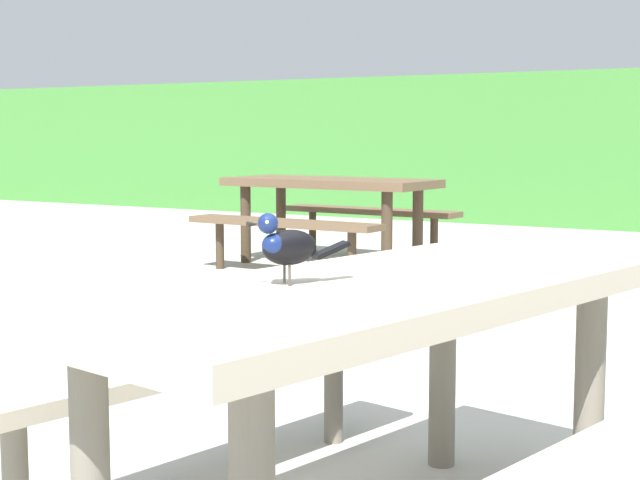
# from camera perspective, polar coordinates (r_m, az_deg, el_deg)

# --- Properties ---
(picnic_table_foreground) EXTENTS (1.98, 2.00, 0.74)m
(picnic_table_foreground) POSITION_cam_1_polar(r_m,az_deg,el_deg) (2.55, 3.20, -6.50)
(picnic_table_foreground) COLOR #B2A893
(picnic_table_foreground) RESTS_ON ground
(bird_grackle) EXTENTS (0.17, 0.26, 0.18)m
(bird_grackle) POSITION_cam_1_polar(r_m,az_deg,el_deg) (2.42, -2.03, -0.28)
(bird_grackle) COLOR black
(bird_grackle) RESTS_ON picnic_table_foreground
(picnic_table_mid_left) EXTENTS (1.83, 1.75, 0.74)m
(picnic_table_mid_left) POSITION_cam_1_polar(r_m,az_deg,el_deg) (8.23, 0.60, 2.37)
(picnic_table_mid_left) COLOR brown
(picnic_table_mid_left) RESTS_ON ground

